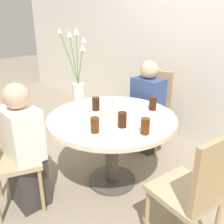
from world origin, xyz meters
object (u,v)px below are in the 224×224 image
(chair_left_flank, at_px, (196,188))
(drink_glass_4, at_px, (96,104))
(birthday_cake, at_px, (113,112))
(side_plate, at_px, (64,120))
(drink_glass_0, at_px, (153,103))
(person_woman, at_px, (24,151))
(flower_vase, at_px, (78,82))
(chair_near_front, at_px, (3,153))
(drink_glass_1, at_px, (122,120))
(person_boy, at_px, (147,110))
(chair_right_flank, at_px, (153,105))
(drink_glass_2, at_px, (95,125))
(drink_glass_3, at_px, (145,126))

(chair_left_flank, relative_size, drink_glass_4, 7.48)
(birthday_cake, relative_size, side_plate, 1.26)
(drink_glass_0, bearing_deg, drink_glass_4, -131.25)
(side_plate, xyz_separation_m, person_woman, (-0.06, -0.35, -0.20))
(birthday_cake, bearing_deg, drink_glass_4, -177.55)
(birthday_cake, height_order, flower_vase, flower_vase)
(chair_near_front, relative_size, person_woman, 0.85)
(chair_near_front, bearing_deg, person_woman, -90.00)
(birthday_cake, xyz_separation_m, side_plate, (-0.22, -0.37, -0.04))
(side_plate, relative_size, drink_glass_1, 1.48)
(flower_vase, xyz_separation_m, drink_glass_1, (0.69, -0.06, -0.16))
(chair_near_front, relative_size, person_boy, 0.85)
(chair_right_flank, distance_m, drink_glass_2, 1.30)
(drink_glass_3, height_order, person_boy, person_boy)
(person_boy, bearing_deg, side_plate, -89.72)
(drink_glass_0, relative_size, drink_glass_4, 1.05)
(drink_glass_1, bearing_deg, drink_glass_0, 99.62)
(chair_near_front, height_order, person_woman, person_woman)
(flower_vase, distance_m, drink_glass_1, 0.71)
(chair_right_flank, xyz_separation_m, drink_glass_0, (0.39, -0.50, 0.24))
(side_plate, distance_m, person_boy, 1.13)
(side_plate, xyz_separation_m, person_boy, (-0.01, 1.11, -0.20))
(drink_glass_2, height_order, drink_glass_4, drink_glass_4)
(chair_left_flank, bearing_deg, chair_near_front, -51.83)
(chair_near_front, bearing_deg, drink_glass_2, -109.85)
(person_boy, relative_size, person_woman, 1.00)
(chair_right_flank, height_order, drink_glass_1, chair_right_flank)
(drink_glass_0, distance_m, drink_glass_2, 0.71)
(drink_glass_3, bearing_deg, chair_right_flank, 125.88)
(drink_glass_0, height_order, person_boy, person_boy)
(side_plate, height_order, drink_glass_0, drink_glass_0)
(drink_glass_2, relative_size, person_woman, 0.11)
(side_plate, bearing_deg, drink_glass_4, 91.41)
(chair_left_flank, xyz_separation_m, drink_glass_1, (-0.70, 0.02, 0.24))
(chair_near_front, distance_m, person_boy, 1.62)
(chair_near_front, xyz_separation_m, drink_glass_0, (0.47, 1.27, 0.24))
(flower_vase, xyz_separation_m, side_plate, (0.26, -0.35, -0.22))
(drink_glass_0, xyz_separation_m, drink_glass_4, (-0.35, -0.40, -0.00))
(chair_right_flank, xyz_separation_m, chair_near_front, (-0.07, -1.77, 0.00))
(flower_vase, height_order, drink_glass_1, flower_vase)
(birthday_cake, relative_size, drink_glass_1, 1.88)
(drink_glass_1, bearing_deg, chair_left_flank, -1.91)
(chair_left_flank, height_order, person_woman, person_woman)
(birthday_cake, xyz_separation_m, flower_vase, (-0.48, -0.02, 0.18))
(chair_right_flank, height_order, drink_glass_0, chair_right_flank)
(flower_vase, bearing_deg, person_woman, -74.12)
(chair_near_front, relative_size, flower_vase, 1.27)
(chair_near_front, bearing_deg, drink_glass_4, -76.84)
(person_boy, bearing_deg, drink_glass_4, -90.27)
(chair_right_flank, xyz_separation_m, chair_left_flank, (1.18, -1.01, 0.00))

